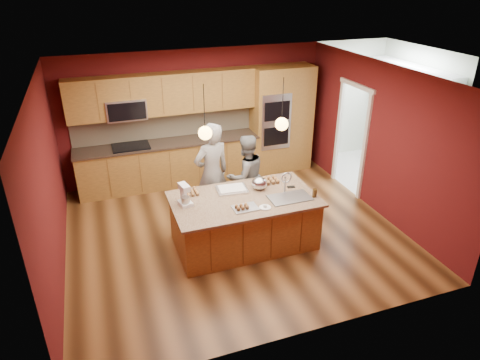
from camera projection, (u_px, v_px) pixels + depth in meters
name	position (u px, v px, depth m)	size (l,w,h in m)	color
floor	(234.00, 231.00, 7.43)	(5.50, 5.50, 0.00)	#402511
ceiling	(232.00, 75.00, 6.24)	(5.50, 5.50, 0.00)	white
wall_back	(195.00, 115.00, 8.96)	(5.50, 5.50, 0.00)	#541213
wall_front	(305.00, 244.00, 4.72)	(5.50, 5.50, 0.00)	#541213
wall_left	(48.00, 185.00, 6.02)	(5.00, 5.00, 0.00)	#541213
wall_right	(378.00, 139.00, 7.66)	(5.00, 5.00, 0.00)	#541213
cabinet_run	(166.00, 139.00, 8.70)	(3.74, 0.64, 2.30)	brown
oven_column	(281.00, 119.00, 9.34)	(1.30, 0.62, 2.30)	brown
doorway_trim	(351.00, 140.00, 8.46)	(0.08, 1.11, 2.20)	white
laundry_room	(412.00, 84.00, 8.89)	(2.60, 2.70, 2.70)	beige
pendant_left	(205.00, 133.00, 6.05)	(0.20, 0.20, 0.80)	black
pendant_right	(282.00, 124.00, 6.40)	(0.20, 0.20, 0.80)	black
island	(245.00, 220.00, 6.92)	(2.29, 1.29, 1.22)	brown
person_left	(212.00, 174.00, 7.38)	(0.67, 0.44, 1.83)	black
person_right	(246.00, 176.00, 7.63)	(0.75, 0.58, 1.54)	slate
stand_mixer	(185.00, 196.00, 6.49)	(0.22, 0.27, 0.34)	white
sheet_cake	(232.00, 189.00, 6.96)	(0.52, 0.40, 0.05)	white
cooling_rack	(245.00, 208.00, 6.43)	(0.38, 0.27, 0.02)	#ADAEB4
mixing_bowl	(259.00, 183.00, 6.98)	(0.26, 0.26, 0.22)	silver
plate	(265.00, 207.00, 6.45)	(0.18, 0.18, 0.01)	white
tumbler	(315.00, 193.00, 6.74)	(0.07, 0.07, 0.13)	#36220C
phone	(291.00, 187.00, 7.07)	(0.12, 0.07, 0.01)	black
cupcakes_left	(192.00, 192.00, 6.86)	(0.21, 0.28, 0.06)	#B98146
cupcakes_rack	(242.00, 207.00, 6.39)	(0.22, 0.14, 0.06)	#B98146
cupcakes_right	(271.00, 180.00, 7.23)	(0.26, 0.26, 0.08)	#B98146
washer	(404.00, 153.00, 9.18)	(0.68, 0.70, 1.09)	white
dryer	(386.00, 146.00, 9.78)	(0.57, 0.59, 0.92)	white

